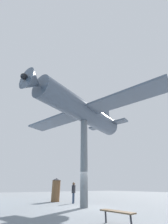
{
  "coord_description": "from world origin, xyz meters",
  "views": [
    {
      "loc": [
        -10.98,
        7.43,
        1.42
      ],
      "look_at": [
        0.0,
        0.0,
        8.05
      ],
      "focal_mm": 24.0,
      "sensor_mm": 36.0,
      "label": 1
    }
  ],
  "objects_px": {
    "suspended_airplane": "(82,111)",
    "plaza_bench": "(117,213)",
    "support_pylon_central": "(84,159)",
    "info_kiosk": "(56,189)",
    "visitor_person": "(74,191)"
  },
  "relations": [
    {
      "from": "support_pylon_central",
      "to": "info_kiosk",
      "type": "bearing_deg",
      "value": -2.76
    },
    {
      "from": "suspended_airplane",
      "to": "info_kiosk",
      "type": "relative_size",
      "value": 6.74
    },
    {
      "from": "suspended_airplane",
      "to": "visitor_person",
      "type": "bearing_deg",
      "value": -38.77
    },
    {
      "from": "support_pylon_central",
      "to": "suspended_airplane",
      "type": "bearing_deg",
      "value": 108.82
    },
    {
      "from": "suspended_airplane",
      "to": "info_kiosk",
      "type": "distance_m",
      "value": 9.11
    },
    {
      "from": "suspended_airplane",
      "to": "visitor_person",
      "type": "relative_size",
      "value": 8.43
    },
    {
      "from": "suspended_airplane",
      "to": "plaza_bench",
      "type": "bearing_deg",
      "value": 142.86
    },
    {
      "from": "support_pylon_central",
      "to": "plaza_bench",
      "type": "distance_m",
      "value": 6.64
    },
    {
      "from": "support_pylon_central",
      "to": "suspended_airplane",
      "type": "height_order",
      "value": "suspended_airplane"
    },
    {
      "from": "support_pylon_central",
      "to": "visitor_person",
      "type": "height_order",
      "value": "support_pylon_central"
    },
    {
      "from": "suspended_airplane",
      "to": "plaza_bench",
      "type": "relative_size",
      "value": 9.17
    },
    {
      "from": "visitor_person",
      "to": "info_kiosk",
      "type": "relative_size",
      "value": 0.8
    },
    {
      "from": "visitor_person",
      "to": "suspended_airplane",
      "type": "bearing_deg",
      "value": -145.84
    },
    {
      "from": "visitor_person",
      "to": "plaza_bench",
      "type": "xyz_separation_m",
      "value": [
        -8.75,
        3.0,
        -0.62
      ]
    },
    {
      "from": "suspended_airplane",
      "to": "plaza_bench",
      "type": "distance_m",
      "value": 9.53
    }
  ]
}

